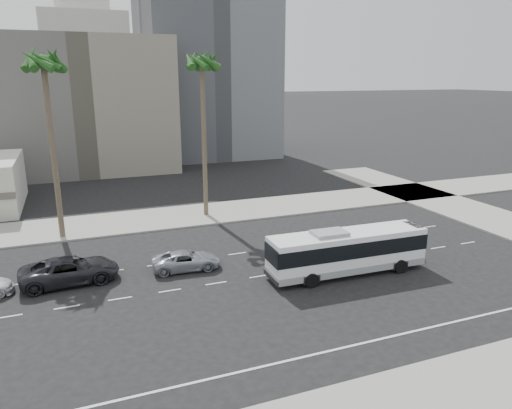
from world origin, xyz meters
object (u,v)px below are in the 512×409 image
car_a (186,260)px  palm_mid (44,66)px  city_bus (347,250)px  palm_near (202,65)px  car_b (70,270)px

car_a → palm_mid: bearing=42.8°
city_bus → palm_near: (-5.14, 16.69, 12.17)m
city_bus → car_b: city_bus is taller
city_bus → car_a: city_bus is taller
car_a → palm_mid: (-7.99, 10.17, 12.98)m
city_bus → car_a: 10.99m
car_a → car_b: size_ratio=0.77×
palm_near → palm_mid: (-12.76, -1.87, -0.19)m
palm_near → palm_mid: palm_near is taller
city_bus → palm_mid: size_ratio=0.73×
city_bus → palm_mid: palm_mid is taller
car_a → palm_near: bearing=-17.0°
car_b → palm_near: palm_near is taller
car_b → city_bus: bearing=-109.8°
car_a → palm_near: size_ratio=0.31×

